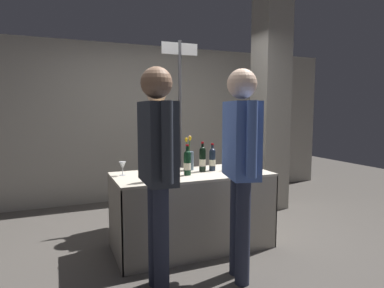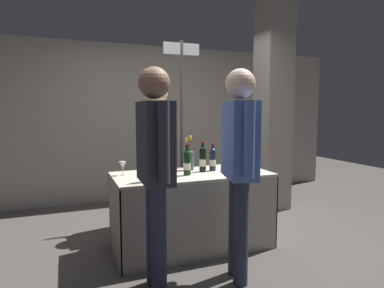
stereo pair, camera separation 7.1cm
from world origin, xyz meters
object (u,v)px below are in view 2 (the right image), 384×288
Objects in this scene: tasting_table at (192,196)px; taster_foreground_right at (239,154)px; concrete_pillar at (273,89)px; vendor_presenter at (158,141)px; wine_glass_mid at (254,162)px; featured_wine_bottle at (169,162)px; wine_glass_near_vendor at (123,165)px; display_bottle_0 at (213,159)px; flower_vase at (189,159)px; booth_signpost at (182,112)px.

taster_foreground_right is (0.12, -0.77, 0.53)m from tasting_table.
vendor_presenter is at bearing -175.50° from concrete_pillar.
wine_glass_mid is at bearing -26.91° from taster_foreground_right.
vendor_presenter reaches higher than featured_wine_bottle.
concrete_pillar is at bearing 17.99° from wine_glass_near_vendor.
display_bottle_0 is 0.84m from taster_foreground_right.
wine_glass_mid is 0.69m from flower_vase.
booth_signpost is at bearing 89.02° from display_bottle_0.
wine_glass_mid is 0.81m from taster_foreground_right.
wine_glass_near_vendor is at bearing 173.42° from display_bottle_0.
display_bottle_0 reaches higher than tasting_table.
vendor_presenter is 1.54m from taster_foreground_right.
taster_foreground_right is at bearing -99.62° from display_bottle_0.
wine_glass_mid is 0.09× the size of vendor_presenter.
booth_signpost is (-0.36, 1.24, 0.50)m from wine_glass_mid.
booth_signpost is (-1.32, 0.19, -0.33)m from concrete_pillar.
display_bottle_0 is 2.14× the size of wine_glass_near_vendor.
concrete_pillar reaches higher than featured_wine_bottle.
flower_vase is 0.16× the size of booth_signpost.
display_bottle_0 is at bearing 14.83° from featured_wine_bottle.
display_bottle_0 is 0.43m from wine_glass_mid.
wine_glass_mid is at bearing -4.73° from featured_wine_bottle.
wine_glass_mid is 1.22m from vendor_presenter.
flower_vase reaches higher than wine_glass_near_vendor.
concrete_pillar is at bearing 29.19° from tasting_table.
vendor_presenter is at bearing 48.39° from wine_glass_near_vendor.
booth_signpost is at bearing 65.04° from featured_wine_bottle.
booth_signpost is at bearing 75.88° from tasting_table.
wine_glass_mid is 0.06× the size of booth_signpost.
tasting_table is 0.91× the size of taster_foreground_right.
display_bottle_0 is (0.53, 0.14, -0.02)m from featured_wine_bottle.
concrete_pillar is 1.48× the size of booth_signpost.
wine_glass_near_vendor is (-2.27, -0.74, -0.84)m from concrete_pillar.
concrete_pillar is 23.11× the size of wine_glass_mid.
wine_glass_near_vendor is 1.42m from booth_signpost.
featured_wine_bottle reaches higher than wine_glass_mid.
vendor_presenter reaches higher than display_bottle_0.
booth_signpost is (0.27, 1.07, 0.85)m from tasting_table.
featured_wine_bottle is 0.55m from display_bottle_0.
vendor_presenter is (0.53, 0.60, 0.17)m from wine_glass_near_vendor.
vendor_presenter is at bearing 101.18° from tasting_table.
flower_vase is at bearing -104.56° from booth_signpost.
booth_signpost reaches higher than wine_glass_near_vendor.
featured_wine_bottle reaches higher than wine_glass_near_vendor.
display_bottle_0 is at bearing -31.78° from flower_vase.
booth_signpost is (0.02, 1.03, 0.49)m from display_bottle_0.
booth_signpost is at bearing 106.12° from wine_glass_mid.
tasting_table is at bearing 164.72° from wine_glass_mid.
wine_glass_mid is (-0.96, -1.06, -0.84)m from concrete_pillar.
booth_signpost is (0.15, 1.84, 0.32)m from taster_foreground_right.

